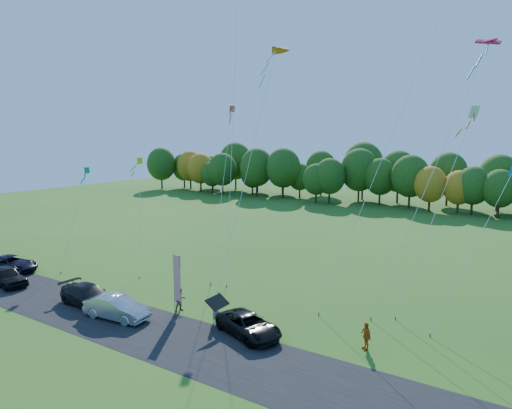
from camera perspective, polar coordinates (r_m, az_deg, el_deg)
The scene contains 21 objects.
ground at distance 32.55m, azimuth -5.92°, elevation -13.64°, with size 160.00×160.00×0.00m, color #245817.
asphalt_strip at distance 29.81m, azimuth -10.93°, elevation -15.91°, with size 90.00×6.00×0.01m, color black.
tree_line at distance 81.59m, azimuth 19.05°, elevation -0.54°, with size 116.00×12.00×10.00m, color #1E4711, non-canonical shape.
black_suv at distance 29.23m, azimuth -0.94°, elevation -14.83°, with size 2.23×4.84×1.35m, color black.
silver_sedan at distance 33.00m, azimuth -17.02°, elevation -12.22°, with size 1.64×4.72×1.55m, color #B3B3B8.
dark_truck_a at distance 36.01m, azimuth -20.16°, elevation -10.63°, with size 2.11×5.20×1.51m, color black.
dark_truck_b at distance 43.47m, azimuth -28.74°, elevation -7.84°, with size 1.84×4.58×1.56m, color black.
dark_suv_west at distance 47.61m, azimuth -28.29°, elevation -6.52°, with size 2.38×5.15×1.43m, color black.
person_tailgate_a at distance 31.06m, azimuth -5.02°, elevation -13.00°, with size 0.64×0.42×1.75m, color silver.
person_tailgate_b at distance 33.29m, azimuth -9.43°, elevation -11.67°, with size 0.80×0.63×1.65m, color gray.
person_east at distance 28.20m, azimuth 13.58°, elevation -15.67°, with size 0.95×0.40×1.63m, color #C36012.
feather_flag at distance 32.23m, azimuth -9.90°, elevation -8.94°, with size 0.57×0.10×4.32m.
kite_delta_blue at distance 40.98m, azimuth -2.88°, elevation 11.90°, with size 6.17×9.82×30.21m.
kite_parafoil_orange at distance 34.63m, azimuth 17.04°, elevation 9.32°, with size 7.72×11.97×26.24m.
kite_delta_red at distance 38.19m, azimuth -0.29°, elevation 8.31°, with size 2.40×9.15×21.03m.
kite_parafoil_rainbow at distance 33.69m, azimuth 21.08°, elevation 3.39°, with size 6.64×8.86×19.46m.
kite_diamond_yellow at distance 43.61m, azimuth -14.36°, elevation -1.26°, with size 5.52×5.74×10.49m.
kite_diamond_green at distance 46.35m, azimuth -21.74°, elevation -1.60°, with size 2.84×5.62×9.53m.
kite_diamond_white at distance 33.49m, azimuth 21.53°, elevation -0.93°, with size 3.99×6.24×14.79m.
kite_diamond_pink at distance 41.02m, azimuth -4.24°, elevation 1.92°, with size 3.92×8.43×15.51m.
kite_diamond_blue_low at distance 31.55m, azimuth 25.38°, elevation -5.40°, with size 4.02×5.15×10.69m.
Camera 1 is at (19.02, -23.38, 12.30)m, focal length 32.00 mm.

